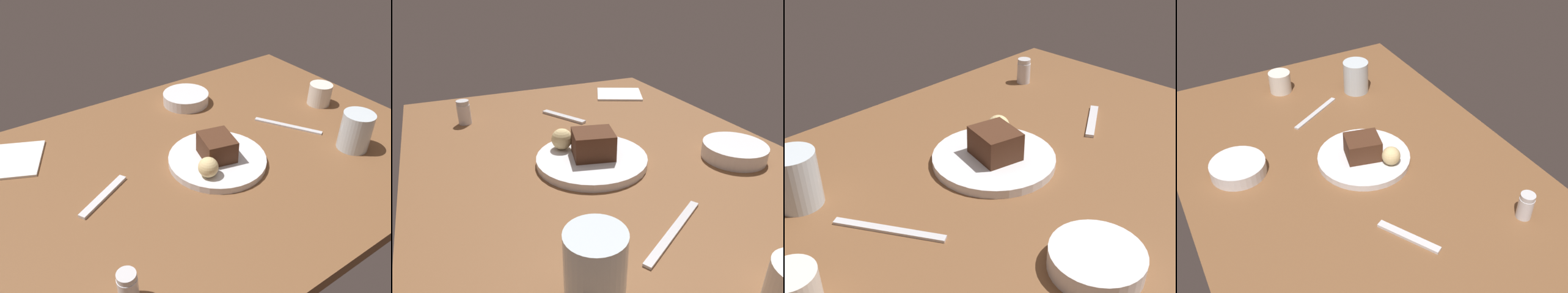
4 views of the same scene
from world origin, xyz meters
TOP-DOWN VIEW (x-y plane):
  - dining_table at (0.00, 0.00)cm, footprint 120.00×84.00cm
  - dessert_plate at (-0.39, -3.40)cm, footprint 24.15×24.15cm
  - chocolate_cake_slice at (0.37, -3.09)cm, footprint 9.36×10.14cm
  - bread_roll at (-6.14, -7.98)cm, footprint 4.74×4.74cm
  - salt_shaker at (-35.48, -25.87)cm, footprint 3.53×3.53cm
  - water_glass at (33.02, -18.03)cm, footprint 7.89×7.89cm
  - side_bowl at (10.68, 26.81)cm, footprint 14.01×14.01cm
  - coffee_cup at (44.35, 3.26)cm, footprint 6.83×6.83cm
  - dessert_spoon at (-28.49, 0.63)cm, footprint 13.99×8.85cm
  - butter_knife at (26.72, -1.21)cm, footprint 10.97×17.01cm

SIDE VIEW (x-z plane):
  - dining_table at x=0.00cm, z-range 0.00..3.00cm
  - butter_knife at x=26.72cm, z-range 3.00..3.50cm
  - dessert_spoon at x=-28.49cm, z-range 3.00..3.70cm
  - dessert_plate at x=-0.39cm, z-range 3.00..4.73cm
  - side_bowl at x=10.68cm, z-range 3.00..6.43cm
  - salt_shaker at x=-35.48cm, z-range 2.95..9.58cm
  - coffee_cup at x=44.35cm, z-range 3.00..9.56cm
  - bread_roll at x=-6.14cm, z-range 4.73..9.47cm
  - chocolate_cake_slice at x=0.37cm, z-range 4.73..10.39cm
  - water_glass at x=33.02cm, z-range 3.00..13.04cm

